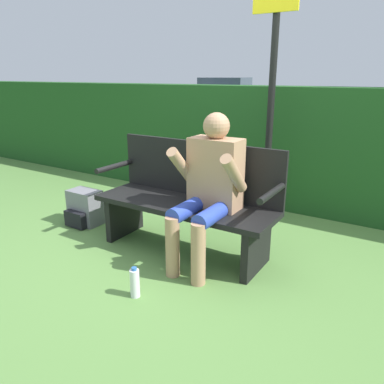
{
  "coord_description": "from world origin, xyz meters",
  "views": [
    {
      "loc": [
        1.68,
        -2.53,
        1.51
      ],
      "look_at": [
        0.15,
        -0.1,
        0.6
      ],
      "focal_mm": 35.0,
      "sensor_mm": 36.0,
      "label": 1
    }
  ],
  "objects_px": {
    "water_bottle": "(135,283)",
    "signpost": "(272,90)",
    "parked_car": "(225,97)",
    "backpack": "(84,208)",
    "park_bench": "(188,199)",
    "person_seated": "(209,184)"
  },
  "relations": [
    {
      "from": "signpost",
      "to": "parked_car",
      "type": "xyz_separation_m",
      "value": [
        -5.39,
        9.5,
        -0.7
      ]
    },
    {
      "from": "backpack",
      "to": "signpost",
      "type": "xyz_separation_m",
      "value": [
        1.52,
        1.17,
        1.18
      ]
    },
    {
      "from": "person_seated",
      "to": "backpack",
      "type": "relative_size",
      "value": 3.39
    },
    {
      "from": "signpost",
      "to": "person_seated",
      "type": "bearing_deg",
      "value": -90.99
    },
    {
      "from": "backpack",
      "to": "signpost",
      "type": "relative_size",
      "value": 0.15
    },
    {
      "from": "backpack",
      "to": "park_bench",
      "type": "bearing_deg",
      "value": 4.72
    },
    {
      "from": "park_bench",
      "to": "parked_car",
      "type": "xyz_separation_m",
      "value": [
        -5.09,
        10.58,
        0.19
      ]
    },
    {
      "from": "backpack",
      "to": "water_bottle",
      "type": "height_order",
      "value": "backpack"
    },
    {
      "from": "park_bench",
      "to": "water_bottle",
      "type": "height_order",
      "value": "park_bench"
    },
    {
      "from": "signpost",
      "to": "parked_car",
      "type": "distance_m",
      "value": 10.95
    },
    {
      "from": "water_bottle",
      "to": "signpost",
      "type": "bearing_deg",
      "value": 84.3
    },
    {
      "from": "person_seated",
      "to": "signpost",
      "type": "xyz_separation_m",
      "value": [
        0.02,
        1.2,
        0.68
      ]
    },
    {
      "from": "person_seated",
      "to": "water_bottle",
      "type": "height_order",
      "value": "person_seated"
    },
    {
      "from": "person_seated",
      "to": "parked_car",
      "type": "bearing_deg",
      "value": 116.67
    },
    {
      "from": "park_bench",
      "to": "signpost",
      "type": "relative_size",
      "value": 0.69
    },
    {
      "from": "park_bench",
      "to": "signpost",
      "type": "bearing_deg",
      "value": 74.37
    },
    {
      "from": "signpost",
      "to": "parked_car",
      "type": "height_order",
      "value": "signpost"
    },
    {
      "from": "water_bottle",
      "to": "parked_car",
      "type": "bearing_deg",
      "value": 114.46
    },
    {
      "from": "backpack",
      "to": "water_bottle",
      "type": "distance_m",
      "value": 1.53
    },
    {
      "from": "water_bottle",
      "to": "signpost",
      "type": "xyz_separation_m",
      "value": [
        0.19,
        1.93,
        1.25
      ]
    },
    {
      "from": "park_bench",
      "to": "parked_car",
      "type": "height_order",
      "value": "parked_car"
    },
    {
      "from": "person_seated",
      "to": "water_bottle",
      "type": "distance_m",
      "value": 0.95
    }
  ]
}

